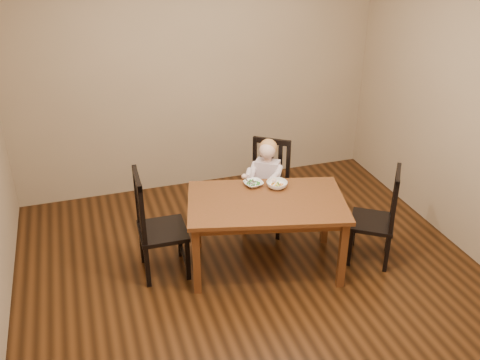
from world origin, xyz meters
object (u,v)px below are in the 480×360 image
object	(u,v)px
chair_right	(378,218)
dining_table	(266,208)
bowl_veg	(277,185)
bowl_peas	(253,184)
toddler	(267,177)
chair_left	(156,226)
chair_child	(268,188)

from	to	relation	value
chair_right	dining_table	bearing A→B (deg)	112.30
bowl_veg	bowl_peas	bearing A→B (deg)	153.05
toddler	chair_left	bearing A→B (deg)	54.43
chair_child	chair_right	size ratio (longest dim) A/B	1.00
toddler	chair_right	bearing A→B (deg)	169.48
chair_right	bowl_peas	distance (m)	1.14
chair_child	bowl_veg	world-z (taller)	chair_child
chair_right	bowl_peas	bearing A→B (deg)	98.02
dining_table	toddler	size ratio (longest dim) A/B	2.90
chair_left	chair_right	bearing A→B (deg)	79.27
chair_left	bowl_veg	size ratio (longest dim) A/B	5.27
chair_child	bowl_peas	size ratio (longest dim) A/B	5.50
bowl_peas	chair_left	bearing A→B (deg)	-174.19
toddler	bowl_veg	distance (m)	0.41
dining_table	chair_right	bearing A→B (deg)	-12.16
dining_table	chair_child	xyz separation A→B (m)	(0.24, 0.62, -0.15)
chair_right	bowl_veg	size ratio (longest dim) A/B	4.89
chair_child	bowl_veg	xyz separation A→B (m)	(-0.08, -0.43, 0.26)
toddler	bowl_veg	bearing A→B (deg)	118.18
chair_child	bowl_veg	bearing A→B (deg)	115.33
bowl_peas	chair_child	bearing A→B (deg)	51.40
chair_right	bowl_veg	distance (m)	0.94
toddler	bowl_peas	xyz separation A→B (m)	(-0.24, -0.29, 0.12)
chair_left	dining_table	bearing A→B (deg)	79.39
chair_right	bowl_peas	xyz separation A→B (m)	(-1.00, 0.50, 0.25)
chair_child	chair_left	distance (m)	1.24
chair_left	bowl_veg	bearing A→B (deg)	91.12
chair_right	bowl_veg	world-z (taller)	chair_right
dining_table	bowl_peas	distance (m)	0.30
toddler	bowl_peas	size ratio (longest dim) A/B	3.11
chair_left	bowl_peas	bearing A→B (deg)	97.13
dining_table	bowl_peas	size ratio (longest dim) A/B	9.02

